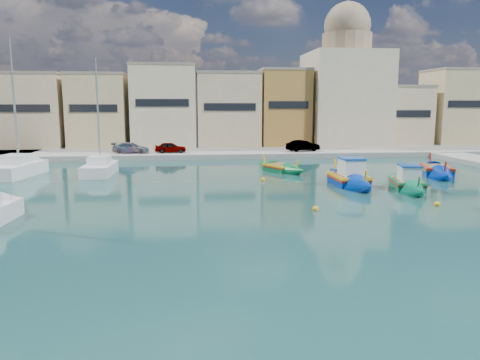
# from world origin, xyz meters

# --- Properties ---
(ground) EXTENTS (160.00, 160.00, 0.00)m
(ground) POSITION_xyz_m (0.00, 0.00, 0.00)
(ground) COLOR #123735
(ground) RESTS_ON ground
(north_quay) EXTENTS (80.00, 8.00, 0.60)m
(north_quay) POSITION_xyz_m (0.00, 32.00, 0.30)
(north_quay) COLOR gray
(north_quay) RESTS_ON ground
(north_townhouses) EXTENTS (83.20, 7.87, 10.19)m
(north_townhouses) POSITION_xyz_m (6.68, 39.36, 5.00)
(north_townhouses) COLOR #C8B28A
(north_townhouses) RESTS_ON ground
(church_block) EXTENTS (10.00, 10.00, 19.10)m
(church_block) POSITION_xyz_m (10.00, 40.00, 8.41)
(church_block) COLOR beige
(church_block) RESTS_ON ground
(parked_cars) EXTENTS (23.22, 2.24, 1.25)m
(parked_cars) POSITION_xyz_m (-9.54, 30.50, 1.19)
(parked_cars) COLOR #4C1919
(parked_cars) RESTS_ON north_quay
(luzzu_turquoise_cabin) EXTENTS (3.63, 8.57, 2.69)m
(luzzu_turquoise_cabin) POSITION_xyz_m (4.30, 9.51, 0.32)
(luzzu_turquoise_cabin) COLOR #0A6D46
(luzzu_turquoise_cabin) RESTS_ON ground
(luzzu_blue_cabin) EXTENTS (2.29, 8.91, 3.15)m
(luzzu_blue_cabin) POSITION_xyz_m (0.77, 11.54, 0.38)
(luzzu_blue_cabin) COLOR #002B9F
(luzzu_blue_cabin) RESTS_ON ground
(luzzu_cyan_mid) EXTENTS (4.98, 9.29, 2.69)m
(luzzu_cyan_mid) POSITION_xyz_m (9.82, 15.50, 0.28)
(luzzu_cyan_mid) COLOR #002BA8
(luzzu_cyan_mid) RESTS_ON ground
(luzzu_green) EXTENTS (4.56, 6.98, 2.17)m
(luzzu_green) POSITION_xyz_m (-2.89, 19.09, 0.23)
(luzzu_green) COLOR #0A6F38
(luzzu_green) RESTS_ON ground
(yacht_north) EXTENTS (2.40, 7.87, 10.44)m
(yacht_north) POSITION_xyz_m (-18.32, 20.36, 0.41)
(yacht_north) COLOR white
(yacht_north) RESTS_ON ground
(yacht_midnorth) EXTENTS (4.03, 8.85, 12.10)m
(yacht_midnorth) POSITION_xyz_m (-24.64, 20.30, 0.48)
(yacht_midnorth) COLOR white
(yacht_midnorth) RESTS_ON ground
(mooring_buoys) EXTENTS (21.44, 26.57, 0.36)m
(mooring_buoys) POSITION_xyz_m (2.80, 6.86, 0.08)
(mooring_buoys) COLOR yellow
(mooring_buoys) RESTS_ON ground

